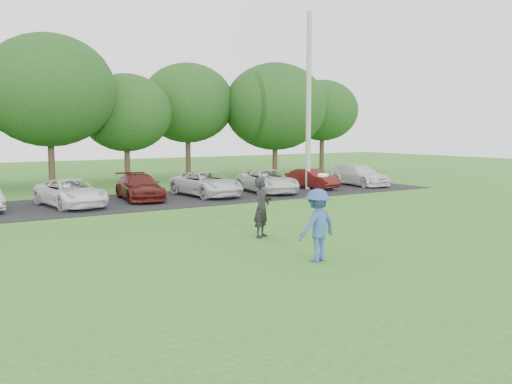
% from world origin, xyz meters
% --- Properties ---
extents(ground, '(100.00, 100.00, 0.00)m').
position_xyz_m(ground, '(0.00, 0.00, 0.00)').
color(ground, '#266E1F').
rests_on(ground, ground).
extents(parking_lot, '(32.00, 6.50, 0.03)m').
position_xyz_m(parking_lot, '(0.00, 13.00, 0.01)').
color(parking_lot, black).
rests_on(parking_lot, ground).
extents(utility_pole, '(0.28, 0.28, 9.56)m').
position_xyz_m(utility_pole, '(9.50, 12.78, 4.78)').
color(utility_pole, '#A1A19C').
rests_on(utility_pole, ground).
extents(frisbee_player, '(1.27, 0.85, 2.22)m').
position_xyz_m(frisbee_player, '(-0.98, -0.79, 0.92)').
color(frisbee_player, '#32528E').
rests_on(frisbee_player, ground).
extents(camera_bystander, '(0.81, 0.75, 1.86)m').
position_xyz_m(camera_bystander, '(-0.36, 2.63, 0.93)').
color(camera_bystander, black).
rests_on(camera_bystander, ground).
extents(parked_cars, '(29.05, 5.26, 1.23)m').
position_xyz_m(parked_cars, '(0.28, 12.90, 0.62)').
color(parked_cars, white).
rests_on(parked_cars, parking_lot).
extents(tree_row, '(42.39, 9.85, 8.64)m').
position_xyz_m(tree_row, '(1.51, 22.76, 4.91)').
color(tree_row, '#38281C').
rests_on(tree_row, ground).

